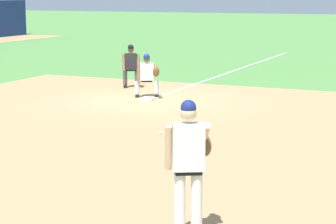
{
  "coord_description": "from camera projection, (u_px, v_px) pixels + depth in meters",
  "views": [
    {
      "loc": [
        -17.31,
        -8.33,
        3.18
      ],
      "look_at": [
        -6.89,
        -3.71,
        1.09
      ],
      "focal_mm": 70.0,
      "sensor_mm": 36.0,
      "label": 1
    }
  ],
  "objects": [
    {
      "name": "first_baseman",
      "position": [
        147.0,
        74.0,
        19.99
      ],
      "size": [
        0.83,
        1.01,
        1.34
      ],
      "color": "black",
      "rests_on": "ground"
    },
    {
      "name": "umpire",
      "position": [
        131.0,
        64.0,
        22.0
      ],
      "size": [
        0.62,
        0.68,
        1.46
      ],
      "color": "black",
      "rests_on": "ground"
    },
    {
      "name": "ground_plane",
      "position": [
        148.0,
        101.0,
        19.46
      ],
      "size": [
        160.0,
        160.0,
        0.0
      ],
      "primitive_type": "plane",
      "color": "#518942"
    },
    {
      "name": "infield_dirt_patch",
      "position": [
        160.0,
        143.0,
        13.97
      ],
      "size": [
        18.0,
        18.0,
        0.01
      ],
      "primitive_type": "cube",
      "color": "tan",
      "rests_on": "ground"
    },
    {
      "name": "foul_line_stripe",
      "position": [
        237.0,
        70.0,
        27.17
      ],
      "size": [
        17.16,
        0.1,
        0.0
      ],
      "primitive_type": "cube",
      "color": "white",
      "rests_on": "ground"
    },
    {
      "name": "first_base_bag",
      "position": [
        148.0,
        99.0,
        19.45
      ],
      "size": [
        0.38,
        0.38,
        0.09
      ],
      "primitive_type": "cube",
      "color": "white",
      "rests_on": "ground"
    },
    {
      "name": "pitcher",
      "position": [
        189.0,
        162.0,
        8.34
      ],
      "size": [
        0.83,
        0.58,
        1.86
      ],
      "color": "black",
      "rests_on": "ground"
    },
    {
      "name": "baseball",
      "position": [
        160.0,
        133.0,
        14.86
      ],
      "size": [
        0.07,
        0.07,
        0.07
      ],
      "primitive_type": "sphere",
      "color": "white",
      "rests_on": "ground"
    }
  ]
}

